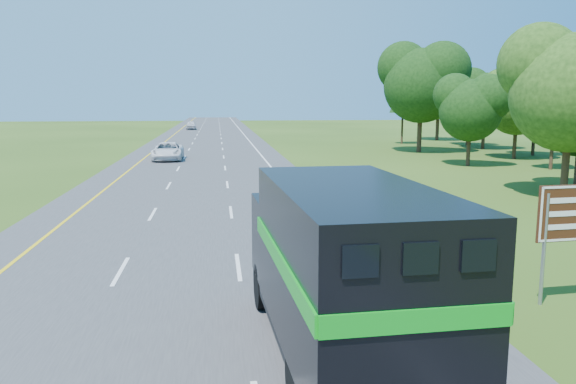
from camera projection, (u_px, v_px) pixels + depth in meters
name	position (u px, v px, depth m)	size (l,w,h in m)	color
road	(205.00, 154.00, 55.90)	(15.00, 260.00, 0.04)	#38383A
lane_markings	(205.00, 154.00, 55.89)	(11.15, 260.00, 0.01)	yellow
horse_truck	(341.00, 269.00, 10.91)	(3.00, 8.56, 3.74)	black
white_suv	(168.00, 151.00, 50.39)	(2.62, 5.69, 1.58)	silver
far_car	(191.00, 125.00, 104.50)	(1.86, 4.62, 1.58)	silver
exit_sign	(575.00, 218.00, 14.49)	(2.07, 0.23, 3.52)	gray
delineator	(479.00, 258.00, 17.19)	(0.08, 0.04, 0.98)	#F4410C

